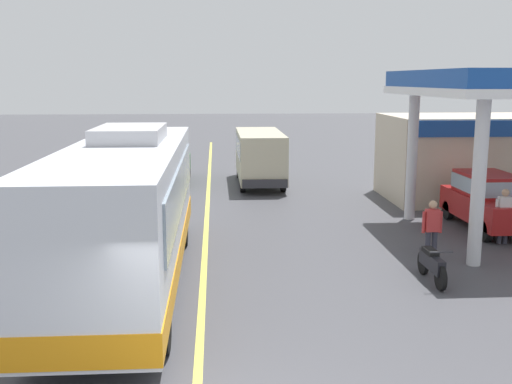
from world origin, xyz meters
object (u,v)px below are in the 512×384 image
car_at_pump (488,198)px  coach_bus_main (127,213)px  motorcycle_parked_forecourt (432,264)px  pedestrian_by_shop (504,213)px  pedestrian_near_pump (432,227)px  car_trailing_behind_bus (171,160)px  minibus_opposing_lane (260,153)px

car_at_pump → coach_bus_main: bearing=-156.8°
coach_bus_main → car_at_pump: coach_bus_main is taller
motorcycle_parked_forecourt → pedestrian_by_shop: (3.33, 3.26, 0.49)m
pedestrian_near_pump → pedestrian_by_shop: bearing=29.8°
pedestrian_near_pump → car_trailing_behind_bus: 15.71m
coach_bus_main → motorcycle_parked_forecourt: 7.40m
pedestrian_by_shop → car_trailing_behind_bus: (-10.64, 12.01, 0.08)m
coach_bus_main → pedestrian_by_shop: size_ratio=6.65×
coach_bus_main → motorcycle_parked_forecourt: (7.28, -0.41, -1.28)m
car_at_pump → motorcycle_parked_forecourt: bearing=-125.8°
car_at_pump → minibus_opposing_lane: size_ratio=0.69×
car_at_pump → car_trailing_behind_bus: bearing=137.3°
coach_bus_main → motorcycle_parked_forecourt: coach_bus_main is taller
car_at_pump → pedestrian_near_pump: (-3.10, -3.42, -0.08)m
car_at_pump → pedestrian_by_shop: size_ratio=2.53×
pedestrian_by_shop → minibus_opposing_lane: bearing=120.6°
pedestrian_near_pump → car_trailing_behind_bus: car_trailing_behind_bus is taller
coach_bus_main → minibus_opposing_lane: 14.39m
coach_bus_main → pedestrian_by_shop: bearing=15.0°
pedestrian_by_shop → car_trailing_behind_bus: 16.05m
car_trailing_behind_bus → motorcycle_parked_forecourt: bearing=-64.4°
coach_bus_main → pedestrian_near_pump: 8.01m
car_trailing_behind_bus → pedestrian_by_shop: bearing=-48.5°
car_at_pump → pedestrian_near_pump: car_at_pump is taller
minibus_opposing_lane → pedestrian_near_pump: (3.72, -12.50, -0.54)m
motorcycle_parked_forecourt → minibus_opposing_lane: bearing=102.5°
pedestrian_near_pump → pedestrian_by_shop: (2.74, 1.57, 0.00)m
coach_bus_main → minibus_opposing_lane: bearing=73.2°
coach_bus_main → motorcycle_parked_forecourt: size_ratio=6.13×
coach_bus_main → pedestrian_near_pump: size_ratio=6.65×
minibus_opposing_lane → motorcycle_parked_forecourt: 14.57m
motorcycle_parked_forecourt → pedestrian_near_pump: 1.86m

